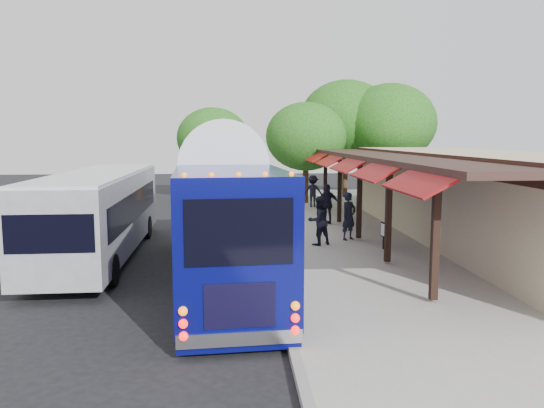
# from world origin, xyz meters

# --- Properties ---
(ground) EXTENTS (90.00, 90.00, 0.00)m
(ground) POSITION_xyz_m (0.00, 0.00, 0.00)
(ground) COLOR black
(ground) RESTS_ON ground
(sidewalk) EXTENTS (10.00, 40.00, 0.15)m
(sidewalk) POSITION_xyz_m (5.00, 4.00, 0.07)
(sidewalk) COLOR #9E9B93
(sidewalk) RESTS_ON ground
(curb) EXTENTS (0.20, 40.00, 0.16)m
(curb) POSITION_xyz_m (0.05, 4.00, 0.07)
(curb) COLOR gray
(curb) RESTS_ON ground
(station_shelter) EXTENTS (8.15, 20.00, 3.60)m
(station_shelter) POSITION_xyz_m (8.38, 4.00, 1.85)
(station_shelter) COLOR tan
(station_shelter) RESTS_ON ground
(coach_bus) EXTENTS (3.38, 11.74, 3.71)m
(coach_bus) POSITION_xyz_m (-1.45, -1.00, 1.99)
(coach_bus) COLOR #070A5B
(coach_bus) RESTS_ON ground
(city_bus) EXTENTS (2.74, 11.19, 2.99)m
(city_bus) POSITION_xyz_m (-5.76, 2.29, 1.65)
(city_bus) COLOR gray
(city_bus) RESTS_ON ground
(ped_a) EXTENTS (0.82, 0.76, 1.88)m
(ped_a) POSITION_xyz_m (3.38, 4.04, 1.09)
(ped_a) COLOR black
(ped_a) RESTS_ON sidewalk
(ped_b) EXTENTS (1.10, 1.00, 1.85)m
(ped_b) POSITION_xyz_m (2.04, 3.12, 1.07)
(ped_b) COLOR black
(ped_b) RESTS_ON sidewalk
(ped_c) EXTENTS (1.14, 0.58, 1.88)m
(ped_c) POSITION_xyz_m (3.20, 7.88, 1.09)
(ped_c) COLOR black
(ped_c) RESTS_ON sidewalk
(ped_d) EXTENTS (1.30, 0.92, 1.84)m
(ped_d) POSITION_xyz_m (3.40, 14.00, 1.07)
(ped_d) COLOR black
(ped_d) RESTS_ON sidewalk
(sign_board) EXTENTS (0.13, 0.44, 0.98)m
(sign_board) POSITION_xyz_m (4.27, 2.17, 0.81)
(sign_board) COLOR black
(sign_board) RESTS_ON sidewalk
(tree_left) EXTENTS (4.94, 4.94, 6.32)m
(tree_left) POSITION_xyz_m (3.24, 16.09, 4.21)
(tree_left) COLOR #382314
(tree_left) RESTS_ON ground
(tree_mid) EXTENTS (6.22, 6.22, 7.97)m
(tree_mid) POSITION_xyz_m (6.31, 19.02, 5.31)
(tree_mid) COLOR #382314
(tree_mid) RESTS_ON ground
(tree_right) EXTENTS (5.94, 5.94, 7.60)m
(tree_right) POSITION_xyz_m (8.82, 17.42, 5.07)
(tree_right) COLOR #382314
(tree_right) RESTS_ON ground
(tree_far) EXTENTS (4.81, 4.81, 6.15)m
(tree_far) POSITION_xyz_m (-2.57, 19.40, 4.10)
(tree_far) COLOR #382314
(tree_far) RESTS_ON ground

